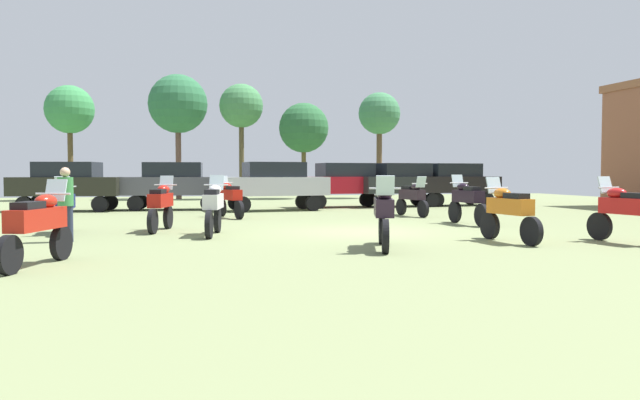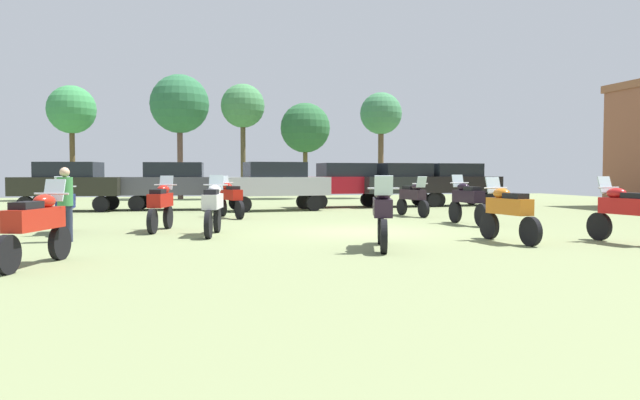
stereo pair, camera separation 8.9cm
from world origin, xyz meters
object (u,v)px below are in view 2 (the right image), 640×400
(motorcycle_9, at_px, (161,204))
(car_1, at_px, (275,182))
(tree_3, at_px, (72,110))
(tree_2, at_px, (381,115))
(motorcycle_11, at_px, (508,210))
(car_4, at_px, (346,181))
(motorcycle_6, at_px, (213,206))
(tree_5, at_px, (180,105))
(motorcycle_13, at_px, (36,224))
(motorcycle_3, at_px, (468,200))
(car_3, at_px, (403,181))
(car_6, at_px, (69,182))
(motorcycle_1, at_px, (413,197))
(motorcycle_12, at_px, (230,197))
(car_2, at_px, (453,181))
(person_1, at_px, (65,199))
(motorcycle_8, at_px, (66,205))
(motorcycle_10, at_px, (382,213))
(tree_6, at_px, (243,107))
(car_5, at_px, (174,182))
(motorcycle_5, at_px, (626,211))
(tree_4, at_px, (305,128))

(motorcycle_9, relative_size, car_1, 0.47)
(tree_3, bearing_deg, tree_2, -3.21)
(motorcycle_11, relative_size, car_4, 0.48)
(motorcycle_6, height_order, tree_5, tree_5)
(tree_2, distance_m, tree_5, 12.23)
(motorcycle_13, bearing_deg, tree_5, 102.56)
(motorcycle_3, distance_m, motorcycle_6, 7.79)
(car_3, distance_m, car_6, 14.43)
(motorcycle_9, distance_m, motorcycle_11, 8.89)
(motorcycle_1, relative_size, tree_3, 0.33)
(motorcycle_3, distance_m, car_1, 9.25)
(motorcycle_12, bearing_deg, car_6, 123.25)
(motorcycle_12, relative_size, motorcycle_13, 1.03)
(motorcycle_3, xyz_separation_m, car_2, (4.15, 9.83, 0.43))
(motorcycle_3, distance_m, car_2, 10.68)
(car_2, distance_m, person_1, 19.34)
(motorcycle_11, distance_m, car_3, 14.47)
(motorcycle_3, bearing_deg, motorcycle_8, 178.21)
(motorcycle_8, bearing_deg, motorcycle_3, 177.01)
(person_1, bearing_deg, car_3, -128.32)
(motorcycle_13, bearing_deg, motorcycle_9, 90.36)
(motorcycle_10, xyz_separation_m, tree_6, (-0.45, 24.56, 4.73))
(car_5, height_order, tree_6, tree_6)
(motorcycle_9, distance_m, tree_5, 20.99)
(motorcycle_11, height_order, person_1, person_1)
(motorcycle_5, bearing_deg, tree_4, 85.35)
(motorcycle_5, relative_size, car_5, 0.48)
(car_1, bearing_deg, car_6, 73.57)
(motorcycle_11, xyz_separation_m, car_3, (2.81, 14.18, 0.45))
(motorcycle_5, xyz_separation_m, car_3, (0.41, 14.98, 0.44))
(motorcycle_11, height_order, motorcycle_13, motorcycle_11)
(motorcycle_3, bearing_deg, car_6, 140.89)
(motorcycle_6, xyz_separation_m, motorcycle_10, (3.26, -3.49, 0.00))
(car_6, bearing_deg, car_1, -91.54)
(motorcycle_12, bearing_deg, person_1, -139.05)
(motorcycle_9, relative_size, motorcycle_13, 0.99)
(motorcycle_13, bearing_deg, motorcycle_3, 46.50)
(car_4, bearing_deg, car_2, -94.19)
(motorcycle_6, bearing_deg, motorcycle_13, -114.10)
(motorcycle_8, bearing_deg, motorcycle_9, 177.89)
(motorcycle_8, height_order, tree_3, tree_3)
(motorcycle_8, distance_m, person_1, 2.13)
(motorcycle_8, distance_m, tree_4, 22.31)
(tree_3, distance_m, tree_4, 13.47)
(car_6, height_order, tree_2, tree_2)
(car_5, bearing_deg, motorcycle_9, -176.60)
(motorcycle_12, xyz_separation_m, tree_4, (5.67, 14.94, 3.54))
(motorcycle_13, relative_size, tree_2, 0.33)
(motorcycle_13, relative_size, person_1, 1.27)
(motorcycle_5, xyz_separation_m, motorcycle_10, (-5.53, 0.32, 0.02))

